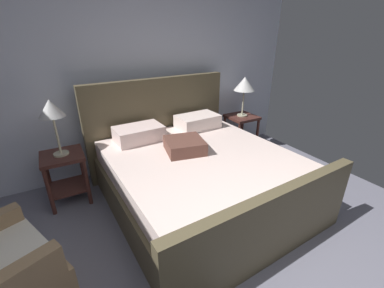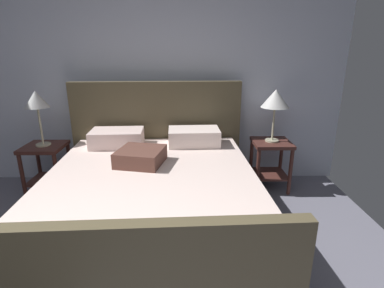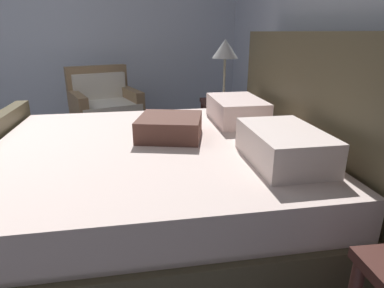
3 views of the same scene
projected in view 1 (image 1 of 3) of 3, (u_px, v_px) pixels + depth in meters
wall_back at (131, 69)px, 3.33m from camera, size 5.12×0.12×2.78m
bed at (197, 173)px, 2.91m from camera, size 2.10×2.25×1.29m
nightstand_right at (241, 127)px, 4.14m from camera, size 0.44×0.44×0.60m
table_lamp_right at (245, 85)px, 3.86m from camera, size 0.32×0.32×0.61m
nightstand_left at (65, 170)px, 2.87m from camera, size 0.44×0.44×0.60m
table_lamp_left at (51, 111)px, 2.58m from camera, size 0.26×0.26×0.62m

